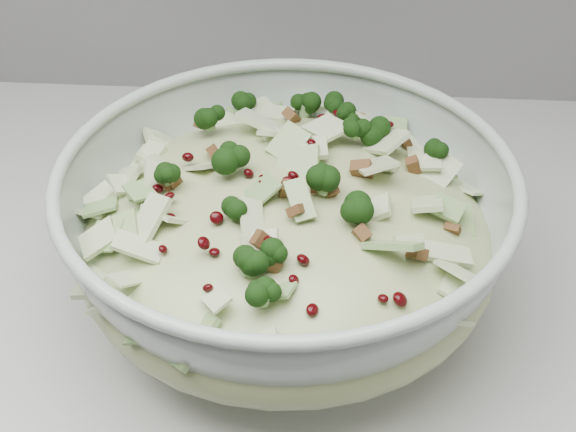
% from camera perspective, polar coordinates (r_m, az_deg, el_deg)
% --- Properties ---
extents(mixing_bowl, '(0.44, 0.44, 0.15)m').
position_cam_1_polar(mixing_bowl, '(0.65, -0.09, -1.53)').
color(mixing_bowl, '#A4B4A9').
rests_on(mixing_bowl, counter).
extents(salad, '(0.47, 0.47, 0.15)m').
position_cam_1_polar(salad, '(0.64, -0.10, 0.09)').
color(salad, '#B2B77D').
rests_on(salad, mixing_bowl).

